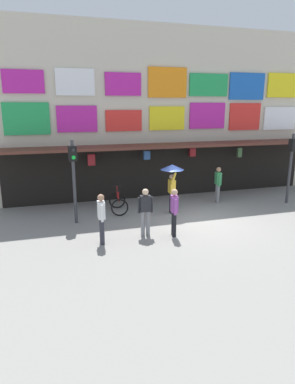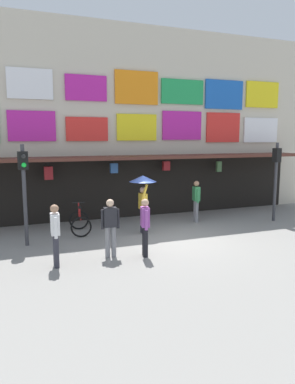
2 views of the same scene
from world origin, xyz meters
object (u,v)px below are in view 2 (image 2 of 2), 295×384
pedestrian_in_yellow (55,232)px  bicycle_parked (80,222)px  traffic_light_far (276,169)px  pedestrian_in_purple (196,199)px  pedestrian_in_black (145,224)px  pedestrian_with_umbrella (143,188)px  pedestrian_in_red (110,224)px  traffic_light_near (24,179)px

pedestrian_in_yellow → bicycle_parked: bearing=69.3°
traffic_light_far → pedestrian_in_purple: 3.44m
traffic_light_far → pedestrian_in_yellow: traffic_light_far is taller
pedestrian_in_black → pedestrian_with_umbrella: (0.81, 2.41, 0.69)m
pedestrian_in_yellow → pedestrian_with_umbrella: bearing=35.7°
traffic_light_far → pedestrian_in_purple: (-3.08, 0.96, -1.19)m
pedestrian_in_red → traffic_light_far: bearing=15.1°
traffic_light_far → pedestrian_in_red: (-7.44, -2.00, -1.19)m
pedestrian_in_purple → pedestrian_with_umbrella: bearing=-161.5°
pedestrian_in_black → pedestrian_in_red: size_ratio=1.00×
pedestrian_with_umbrella → pedestrian_in_red: pedestrian_with_umbrella is taller
pedestrian_in_red → pedestrian_in_purple: 5.27m
pedestrian_with_umbrella → pedestrian_in_red: (-1.75, -2.10, -0.69)m
traffic_light_far → pedestrian_with_umbrella: bearing=179.1°
traffic_light_far → pedestrian_in_yellow: (-9.00, -2.29, -1.19)m
bicycle_parked → pedestrian_in_red: size_ratio=0.73×
bicycle_parked → pedestrian_in_purple: (4.72, 0.09, 0.55)m
pedestrian_with_umbrella → pedestrian_in_purple: pedestrian_with_umbrella is taller
pedestrian_with_umbrella → pedestrian_in_red: bearing=-129.9°
traffic_light_near → pedestrian_with_umbrella: 3.99m
bicycle_parked → pedestrian_in_yellow: pedestrian_in_yellow is taller
traffic_light_near → pedestrian_in_purple: traffic_light_near is taller
traffic_light_far → pedestrian_in_black: size_ratio=1.90×
bicycle_parked → pedestrian_with_umbrella: (2.12, -0.78, 1.25)m
bicycle_parked → pedestrian_in_red: bearing=-82.7°
pedestrian_in_black → bicycle_parked: bearing=112.3°
bicycle_parked → pedestrian_in_purple: pedestrian_in_purple is taller
pedestrian_in_red → pedestrian_in_purple: same height
traffic_light_near → pedestrian_in_purple: 6.74m
pedestrian_with_umbrella → traffic_light_far: bearing=-0.9°
pedestrian_with_umbrella → traffic_light_near: bearing=-178.4°
traffic_light_near → pedestrian_in_red: bearing=-41.9°
traffic_light_far → pedestrian_in_purple: traffic_light_far is taller
bicycle_parked → pedestrian_in_yellow: size_ratio=0.73×
bicycle_parked → pedestrian_in_purple: size_ratio=0.73×
pedestrian_in_black → pedestrian_in_yellow: (-2.50, 0.03, 0.00)m
pedestrian_in_red → pedestrian_in_yellow: 1.59m
pedestrian_with_umbrella → pedestrian_in_yellow: 4.13m
pedestrian_in_yellow → traffic_light_far: bearing=14.3°
pedestrian_in_red → pedestrian_in_yellow: size_ratio=1.00×
pedestrian_in_red → pedestrian_in_black: bearing=-18.3°
traffic_light_near → pedestrian_in_black: traffic_light_near is taller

